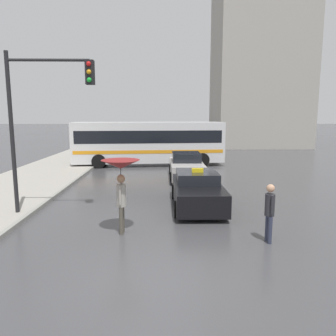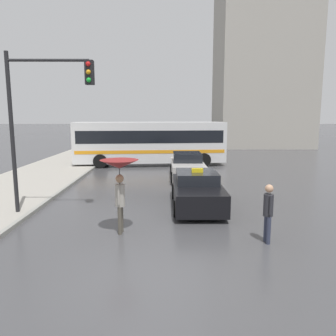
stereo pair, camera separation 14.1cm
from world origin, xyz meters
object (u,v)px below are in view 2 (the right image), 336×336
pedestrian_with_umbrella (119,173)px  pedestrian_man (268,209)px  traffic_light (43,105)px  sedan_red (187,167)px  city_bus (150,141)px  taxi (197,191)px

pedestrian_with_umbrella → pedestrian_man: bearing=-95.5°
pedestrian_with_umbrella → traffic_light: size_ratio=0.40×
sedan_red → traffic_light: (-5.45, -7.14, 3.24)m
city_bus → pedestrian_with_umbrella: bearing=-6.1°
city_bus → pedestrian_man: size_ratio=6.52×
city_bus → traffic_light: (-3.08, -12.40, 2.19)m
pedestrian_with_umbrella → pedestrian_man: pedestrian_with_umbrella is taller
pedestrian_man → traffic_light: bearing=-112.1°
taxi → pedestrian_with_umbrella: (-2.61, -2.94, 1.22)m
taxi → pedestrian_man: pedestrian_man is taller
pedestrian_man → traffic_light: (-7.06, 2.64, 2.95)m
traffic_light → sedan_red: bearing=52.6°
sedan_red → pedestrian_man: bearing=99.3°
pedestrian_with_umbrella → pedestrian_man: size_ratio=1.35×
sedan_red → city_bus: city_bus is taller
pedestrian_with_umbrella → traffic_light: 3.95m
pedestrian_man → city_bus: bearing=-166.8°
taxi → city_bus: (-2.35, 11.32, 1.08)m
sedan_red → city_bus: (-2.37, 5.26, 1.06)m
city_bus → pedestrian_with_umbrella: 14.26m
taxi → city_bus: city_bus is taller
sedan_red → pedestrian_man: (1.61, -9.78, 0.30)m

